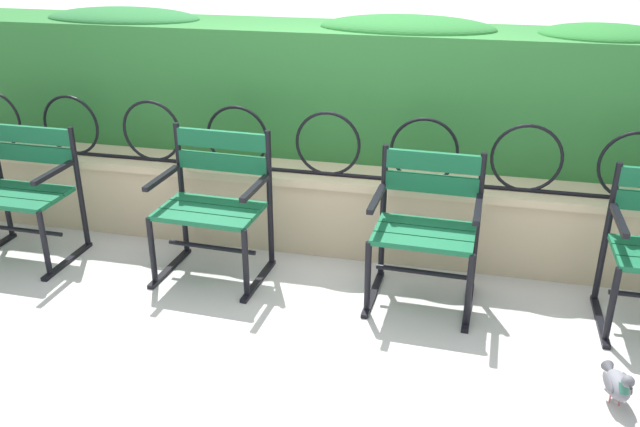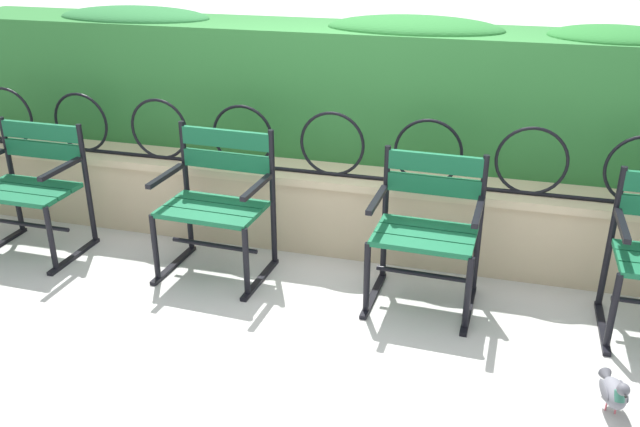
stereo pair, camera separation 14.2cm
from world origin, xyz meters
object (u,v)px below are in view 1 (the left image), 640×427
at_px(park_chair_leftmost, 23,188).
at_px(park_chair_centre_left, 214,201).
at_px(pigeon_near_chairs, 618,383).
at_px(park_chair_centre_right, 426,225).

height_order(park_chair_leftmost, park_chair_centre_left, park_chair_centre_left).
xyz_separation_m(park_chair_centre_left, pigeon_near_chairs, (2.23, -0.78, -0.36)).
height_order(park_chair_leftmost, pigeon_near_chairs, park_chair_leftmost).
bearing_deg(pigeon_near_chairs, park_chair_centre_left, 160.67).
distance_m(park_chair_leftmost, pigeon_near_chairs, 3.61).
height_order(park_chair_centre_left, pigeon_near_chairs, park_chair_centre_left).
relative_size(park_chair_leftmost, park_chair_centre_right, 0.98).
relative_size(park_chair_centre_left, pigeon_near_chairs, 3.08).
bearing_deg(park_chair_centre_right, park_chair_centre_left, 179.10).
bearing_deg(park_chair_leftmost, pigeon_near_chairs, -11.78).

